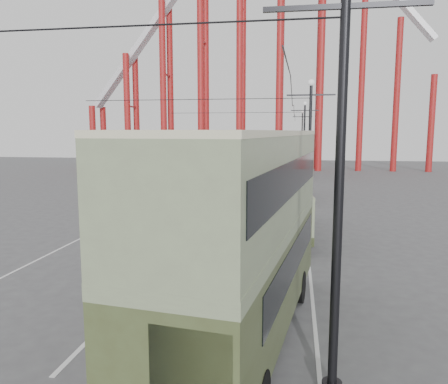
% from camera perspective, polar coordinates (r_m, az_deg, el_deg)
% --- Properties ---
extents(ground, '(160.00, 160.00, 0.00)m').
position_cam_1_polar(ground, '(14.27, -11.30, -16.67)').
color(ground, '#4B4C4E').
rests_on(ground, ground).
extents(road_markings, '(12.52, 120.00, 0.01)m').
position_cam_1_polar(road_markings, '(32.83, -0.55, -2.42)').
color(road_markings, silver).
rests_on(road_markings, ground).
extents(lamp_post_near, '(3.20, 0.44, 10.80)m').
position_cam_1_polar(lamp_post_near, '(9.36, 15.51, 19.72)').
color(lamp_post_near, black).
rests_on(lamp_post_near, ground).
extents(lamp_post_mid, '(3.20, 0.44, 9.32)m').
position_cam_1_polar(lamp_post_mid, '(30.15, 11.10, 5.45)').
color(lamp_post_mid, black).
rests_on(lamp_post_mid, ground).
extents(lamp_post_far, '(3.20, 0.44, 9.32)m').
position_cam_1_polar(lamp_post_far, '(52.13, 10.42, 6.45)').
color(lamp_post_far, black).
rests_on(lamp_post_far, ground).
extents(lamp_post_distant, '(3.20, 0.44, 9.32)m').
position_cam_1_polar(lamp_post_distant, '(74.12, 10.14, 6.86)').
color(lamp_post_distant, black).
rests_on(lamp_post_distant, ground).
extents(roller_coaster, '(52.95, 5.00, 55.48)m').
position_cam_1_polar(roller_coaster, '(71.43, 3.58, 21.70)').
color(roller_coaster, maroon).
rests_on(roller_coaster, ground).
extents(fairground_shed, '(22.00, 10.00, 5.00)m').
position_cam_1_polar(fairground_shed, '(60.17, -0.90, 4.68)').
color(fairground_shed, '#9C9C97').
rests_on(fairground_shed, ground).
extents(double_decker_bus, '(4.21, 11.30, 5.93)m').
position_cam_1_polar(double_decker_bus, '(12.23, 2.50, -4.28)').
color(double_decker_bus, '#3C4424').
rests_on(double_decker_bus, ground).
extents(single_decker_green, '(3.38, 10.20, 2.83)m').
position_cam_1_polar(single_decker_green, '(25.58, 7.56, -1.84)').
color(single_decker_green, gray).
rests_on(single_decker_green, ground).
extents(single_decker_cream, '(3.28, 10.46, 3.21)m').
position_cam_1_polar(single_decker_cream, '(39.83, 6.92, 1.97)').
color(single_decker_cream, beige).
rests_on(single_decker_cream, ground).
extents(pedestrian, '(0.78, 0.66, 1.83)m').
position_cam_1_polar(pedestrian, '(22.05, 1.13, -5.16)').
color(pedestrian, black).
rests_on(pedestrian, ground).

